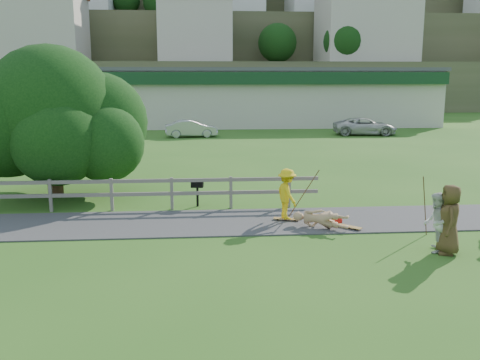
{
  "coord_description": "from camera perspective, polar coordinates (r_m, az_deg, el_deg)",
  "views": [
    {
      "loc": [
        -1.11,
        -14.41,
        4.49
      ],
      "look_at": [
        0.21,
        2.0,
        1.24
      ],
      "focal_mm": 40.0,
      "sensor_mm": 36.0,
      "label": 1
    }
  ],
  "objects": [
    {
      "name": "longboard_rider",
      "position": [
        16.72,
        4.98,
        -4.29
      ],
      "size": [
        0.83,
        0.43,
        0.09
      ],
      "primitive_type": null,
      "rotation": [
        0.0,
        0.0,
        -0.3
      ],
      "color": "olive",
      "rests_on": "ground"
    },
    {
      "name": "car_white",
      "position": [
        41.67,
        13.18,
        5.59
      ],
      "size": [
        4.89,
        2.62,
        1.31
      ],
      "primitive_type": "imported",
      "rotation": [
        0.0,
        0.0,
        1.47
      ],
      "color": "beige",
      "rests_on": "ground"
    },
    {
      "name": "helmet",
      "position": [
        16.49,
        10.33,
        -4.25
      ],
      "size": [
        0.31,
        0.31,
        0.31
      ],
      "primitive_type": "sphere",
      "color": "red",
      "rests_on": "ground"
    },
    {
      "name": "spectator_c",
      "position": [
        14.53,
        21.44,
        -3.94
      ],
      "size": [
        0.79,
        1.0,
        1.8
      ],
      "primitive_type": "imported",
      "rotation": [
        0.0,
        0.0,
        4.43
      ],
      "color": "#4D3A1F",
      "rests_on": "ground"
    },
    {
      "name": "tree",
      "position": [
        21.04,
        -19.37,
        3.93
      ],
      "size": [
        7.73,
        7.73,
        4.14
      ],
      "primitive_type": null,
      "color": "black",
      "rests_on": "ground"
    },
    {
      "name": "path",
      "position": [
        16.57,
        -0.57,
        -4.49
      ],
      "size": [
        34.0,
        3.0,
        0.04
      ],
      "primitive_type": "cube",
      "color": "#3D3D40",
      "rests_on": "ground"
    },
    {
      "name": "ground",
      "position": [
        15.14,
        -0.17,
        -6.09
      ],
      "size": [
        260.0,
        260.0,
        0.0
      ],
      "primitive_type": "plane",
      "color": "#2C5F1B",
      "rests_on": "ground"
    },
    {
      "name": "pole_rider",
      "position": [
        17.01,
        6.8,
        -1.05
      ],
      "size": [
        0.03,
        0.03,
        1.83
      ],
      "primitive_type": "cylinder",
      "color": "#543521",
      "rests_on": "ground"
    },
    {
      "name": "car_silver",
      "position": [
        39.35,
        -5.22,
        5.49
      ],
      "size": [
        3.89,
        1.64,
        1.25
      ],
      "primitive_type": "imported",
      "rotation": [
        0.0,
        0.0,
        1.66
      ],
      "color": "#A1A4A8",
      "rests_on": "ground"
    },
    {
      "name": "skater_rider",
      "position": [
        16.54,
        5.02,
        -1.82
      ],
      "size": [
        0.83,
        1.13,
        1.57
      ],
      "primitive_type": "imported",
      "rotation": [
        0.0,
        0.0,
        1.84
      ],
      "color": "yellow",
      "rests_on": "ground"
    },
    {
      "name": "skater_fallen",
      "position": [
        15.98,
        8.59,
        -4.15
      ],
      "size": [
        1.2,
        1.61,
        0.6
      ],
      "primitive_type": "imported",
      "rotation": [
        0.0,
        0.0,
        1.02
      ],
      "color": "tan",
      "rests_on": "ground"
    },
    {
      "name": "spectator_a",
      "position": [
        14.6,
        20.15,
        -4.27
      ],
      "size": [
        0.86,
        0.94,
        1.55
      ],
      "primitive_type": "imported",
      "rotation": [
        0.0,
        0.0,
        4.26
      ],
      "color": "silver",
      "rests_on": "ground"
    },
    {
      "name": "hillside",
      "position": [
        106.19,
        -4.14,
        16.51
      ],
      "size": [
        220.0,
        67.0,
        47.5
      ],
      "color": "#434E2E",
      "rests_on": "ground"
    },
    {
      "name": "pole_spec_left",
      "position": [
        15.98,
        19.11,
        -2.6
      ],
      "size": [
        0.03,
        0.03,
        1.71
      ],
      "primitive_type": "cylinder",
      "color": "#543521",
      "rests_on": "ground"
    },
    {
      "name": "strip_mall",
      "position": [
        49.66,
        1.34,
        8.96
      ],
      "size": [
        32.5,
        10.75,
        5.1
      ],
      "color": "beige",
      "rests_on": "ground"
    },
    {
      "name": "fence",
      "position": [
        18.45,
        -15.44,
        -1.03
      ],
      "size": [
        15.05,
        0.1,
        1.1
      ],
      "color": "#656059",
      "rests_on": "ground"
    },
    {
      "name": "longboard_fallen",
      "position": [
        16.16,
        11.41,
        -5.02
      ],
      "size": [
        0.77,
        0.76,
        0.1
      ],
      "primitive_type": null,
      "rotation": [
        0.0,
        0.0,
        -0.77
      ],
      "color": "olive",
      "rests_on": "ground"
    },
    {
      "name": "bbq",
      "position": [
        18.54,
        -4.56,
        -1.46
      ],
      "size": [
        0.45,
        0.37,
        0.9
      ],
      "primitive_type": null,
      "rotation": [
        0.0,
        0.0,
        -0.13
      ],
      "color": "black",
      "rests_on": "ground"
    }
  ]
}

